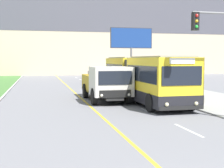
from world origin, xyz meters
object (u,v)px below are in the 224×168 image
object	(u,v)px
dump_truck	(108,84)
car_distant	(96,78)
billboard_large	(131,40)
traffic_light_mast	(222,47)
planter_round_third	(142,84)
planter_round_near	(196,96)
planter_round_second	(164,88)
city_bus	(142,78)

from	to	relation	value
dump_truck	car_distant	size ratio (longest dim) A/B	1.47
billboard_large	traffic_light_mast	bearing A→B (deg)	-97.69
billboard_large	planter_round_third	xyz separation A→B (m)	(-2.10, -10.49, -4.75)
dump_truck	planter_round_near	world-z (taller)	dump_truck
planter_round_near	planter_round_second	world-z (taller)	planter_round_second
city_bus	planter_round_second	size ratio (longest dim) A/B	10.11
traffic_light_mast	billboard_large	size ratio (longest dim) A/B	0.77
city_bus	planter_round_second	world-z (taller)	city_bus
billboard_large	city_bus	bearing A→B (deg)	-104.57
city_bus	planter_round_near	bearing A→B (deg)	-49.90
dump_truck	traffic_light_mast	world-z (taller)	traffic_light_mast
planter_round_third	billboard_large	bearing A→B (deg)	78.68
billboard_large	planter_round_near	world-z (taller)	billboard_large
planter_round_near	planter_round_third	world-z (taller)	planter_round_near
car_distant	planter_round_third	xyz separation A→B (m)	(2.92, -8.22, -0.15)
car_distant	billboard_large	distance (m)	7.18
traffic_light_mast	car_distant	bearing A→B (deg)	93.85
billboard_large	planter_round_near	bearing A→B (deg)	-95.97
car_distant	traffic_light_mast	xyz separation A→B (m)	(1.57, -23.29, 2.70)
traffic_light_mast	planter_round_third	world-z (taller)	traffic_light_mast
city_bus	dump_truck	distance (m)	2.60
billboard_large	planter_round_second	distance (m)	16.52
planter_round_near	dump_truck	bearing A→B (deg)	153.95
city_bus	billboard_large	world-z (taller)	billboard_large
dump_truck	car_distant	bearing A→B (deg)	82.33
city_bus	planter_round_near	xyz separation A→B (m)	(2.49, -2.95, -0.96)
city_bus	planter_round_third	distance (m)	7.97
billboard_large	planter_round_near	size ratio (longest dim) A/B	6.14
city_bus	planter_round_third	xyz separation A→B (m)	(2.57, 7.48, -0.98)
city_bus	traffic_light_mast	bearing A→B (deg)	-80.86
city_bus	planter_round_second	bearing A→B (deg)	41.21
car_distant	billboard_large	xyz separation A→B (m)	(5.02, 2.27, 4.60)
car_distant	planter_round_second	world-z (taller)	car_distant
billboard_large	planter_round_second	xyz separation A→B (m)	(-2.09, -15.71, -4.68)
traffic_light_mast	planter_round_second	size ratio (longest dim) A/B	4.34
traffic_light_mast	planter_round_near	bearing A→B (deg)	74.74
traffic_light_mast	planter_round_near	size ratio (longest dim) A/B	4.74
car_distant	planter_round_third	size ratio (longest dim) A/B	4.04
car_distant	billboard_large	bearing A→B (deg)	24.35
car_distant	planter_round_near	bearing A→B (deg)	-81.36
dump_truck	billboard_large	distance (m)	20.24
car_distant	planter_round_third	bearing A→B (deg)	-70.44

